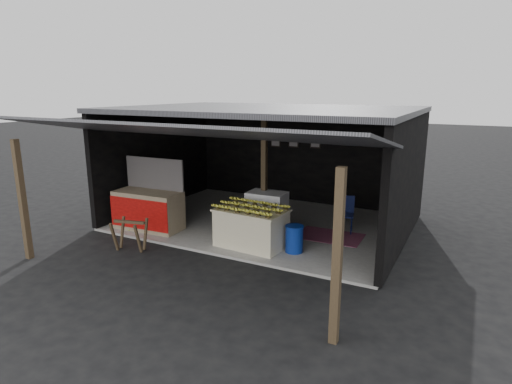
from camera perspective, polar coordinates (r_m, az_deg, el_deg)
The scene contains 13 objects.
ground at distance 9.28m, azimuth -5.95°, elevation -8.39°, with size 80.00×80.00×0.00m, color black.
concrete_slab at distance 11.31m, azimuth 1.06°, elevation -4.08°, with size 7.00×5.00×0.06m, color gray.
shophouse at distance 11.14m, azimuth 1.85°, elevation 6.57°, with size 7.40×7.29×3.02m.
banana_table at distance 9.44m, azimuth -0.64°, elevation -4.79°, with size 1.59×1.04×0.84m.
banana_pile at distance 9.29m, azimuth -0.65°, elevation -1.85°, with size 1.41×0.85×0.17m, color yellow, non-canonical shape.
white_crate at distance 10.29m, azimuth 1.45°, elevation -2.77°, with size 0.93×0.66×1.01m.
neighbor_stall at distance 10.92m, azimuth -14.12°, elevation -2.12°, with size 1.73×0.85×1.74m.
green_signboard at distance 11.10m, azimuth -17.36°, elevation -2.65°, with size 0.55×0.04×0.83m, color black.
sawhorse at distance 9.73m, azimuth -16.48°, elevation -5.11°, with size 0.75×0.74×0.69m.
water_barrel at distance 9.19m, azimuth 5.12°, elevation -6.32°, with size 0.38×0.38×0.56m, color navy.
plastic_chair at distance 10.62m, azimuth 11.81°, elevation -2.47°, with size 0.50×0.50×0.88m.
magenta_rug at distance 10.33m, azimuth 9.81°, elevation -5.81°, with size 1.50×1.00×0.01m, color maroon.
picture_frames at distance 13.11m, azimuth 5.18°, elevation 6.84°, with size 1.62×0.04×0.46m.
Camera 1 is at (4.82, -7.13, 3.46)m, focal length 30.00 mm.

